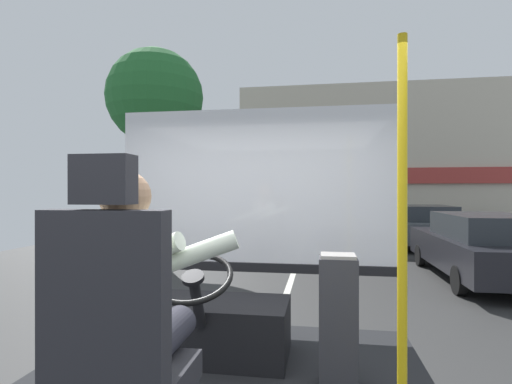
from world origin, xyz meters
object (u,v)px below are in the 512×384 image
(bus_driver, at_px, (131,294))
(fare_box, at_px, (338,320))
(steering_console, at_px, (212,326))
(parked_car_black, at_px, (483,246))
(driver_seat, at_px, (118,353))
(handrail_pole, at_px, (402,246))
(parked_car_charcoal, at_px, (423,226))

(bus_driver, relative_size, fare_box, 1.01)
(steering_console, height_order, parked_car_black, steering_console)
(bus_driver, bearing_deg, parked_car_black, 60.66)
(driver_seat, distance_m, handrail_pole, 1.28)
(driver_seat, xyz_separation_m, steering_console, (0.00, 1.34, -0.35))
(driver_seat, bearing_deg, parked_car_black, 61.03)
(handrail_pole, relative_size, fare_box, 2.35)
(bus_driver, distance_m, parked_car_charcoal, 12.86)
(driver_seat, xyz_separation_m, parked_car_charcoal, (4.09, 12.28, -0.50))
(bus_driver, distance_m, parked_car_black, 8.33)
(bus_driver, bearing_deg, fare_box, 46.77)
(fare_box, distance_m, parked_car_charcoal, 11.68)
(steering_console, distance_m, handrail_pole, 1.63)
(driver_seat, relative_size, fare_box, 1.64)
(fare_box, relative_size, parked_car_charcoal, 0.21)
(handrail_pole, relative_size, parked_car_charcoal, 0.50)
(driver_seat, bearing_deg, parked_car_charcoal, 71.57)
(steering_console, bearing_deg, parked_car_charcoal, 69.49)
(bus_driver, height_order, steering_console, bus_driver)
(steering_console, distance_m, fare_box, 0.95)
(driver_seat, xyz_separation_m, bus_driver, (0.00, 0.11, 0.20))
(handrail_pole, distance_m, parked_car_charcoal, 12.24)
(bus_driver, height_order, parked_car_black, bus_driver)
(driver_seat, distance_m, parked_car_black, 8.41)
(handrail_pole, bearing_deg, steering_console, 141.52)
(driver_seat, bearing_deg, bus_driver, 90.00)
(steering_console, xyz_separation_m, fare_box, (0.88, -0.29, 0.18))
(handrail_pole, height_order, parked_car_charcoal, handrail_pole)
(steering_console, xyz_separation_m, parked_car_black, (4.07, 6.00, -0.15))
(handrail_pole, bearing_deg, driver_seat, -159.03)
(steering_console, relative_size, parked_car_charcoal, 0.29)
(bus_driver, relative_size, parked_car_charcoal, 0.22)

